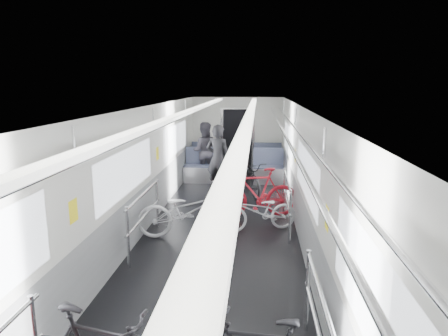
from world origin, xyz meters
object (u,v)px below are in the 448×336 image
(bike_right_mid, at_px, (259,211))
(person_standing, at_px, (218,159))
(bike_aisle, at_px, (249,177))
(person_seated, at_px, (204,151))
(bike_right_far, at_px, (257,193))
(bike_left_far, at_px, (188,211))

(bike_right_mid, xyz_separation_m, person_standing, (-1.08, 2.79, 0.50))
(bike_right_mid, height_order, bike_aisle, bike_aisle)
(bike_right_mid, height_order, person_seated, person_seated)
(person_seated, bearing_deg, person_standing, 104.11)
(bike_right_far, height_order, person_standing, person_standing)
(bike_left_far, distance_m, bike_aisle, 3.24)
(bike_aisle, distance_m, person_seated, 2.12)
(bike_left_far, xyz_separation_m, person_standing, (0.24, 3.16, 0.40))
(bike_right_far, distance_m, bike_aisle, 1.89)
(bike_right_mid, bearing_deg, bike_left_far, -93.10)
(bike_left_far, distance_m, bike_right_far, 1.74)
(person_standing, xyz_separation_m, person_seated, (-0.56, 1.44, -0.04))
(bike_right_far, bearing_deg, person_standing, -165.49)
(bike_aisle, xyz_separation_m, person_standing, (-0.82, 0.10, 0.46))
(bike_right_mid, xyz_separation_m, person_seated, (-1.64, 4.23, 0.46))
(bike_left_far, relative_size, bike_aisle, 1.12)
(bike_right_far, bearing_deg, bike_right_mid, -8.77)
(bike_aisle, relative_size, person_standing, 0.94)
(person_standing, bearing_deg, bike_aisle, -170.26)
(bike_left_far, relative_size, person_standing, 1.05)
(bike_aisle, height_order, person_seated, person_seated)
(bike_right_far, height_order, bike_aisle, bike_right_far)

